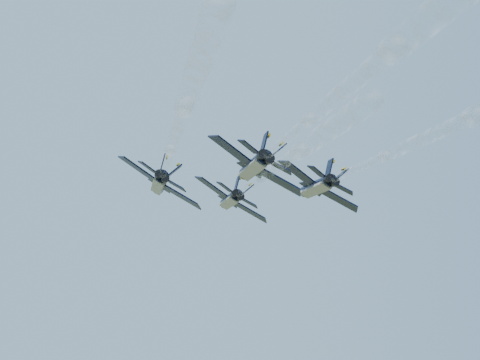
{
  "coord_description": "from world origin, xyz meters",
  "views": [
    {
      "loc": [
        -6.67,
        -92.73,
        83.69
      ],
      "look_at": [
        -2.09,
        -1.14,
        102.36
      ],
      "focal_mm": 50.0,
      "sensor_mm": 36.0,
      "label": 1
    }
  ],
  "objects_px": {
    "jet_right": "(316,187)",
    "jet_slot": "(254,167)",
    "jet_lead": "(230,200)",
    "jet_left": "(160,183)"
  },
  "relations": [
    {
      "from": "jet_right",
      "to": "jet_slot",
      "type": "height_order",
      "value": "same"
    },
    {
      "from": "jet_lead",
      "to": "jet_right",
      "type": "relative_size",
      "value": 1.0
    },
    {
      "from": "jet_lead",
      "to": "jet_slot",
      "type": "bearing_deg",
      "value": -92.64
    },
    {
      "from": "jet_slot",
      "to": "jet_lead",
      "type": "bearing_deg",
      "value": 87.36
    },
    {
      "from": "jet_left",
      "to": "jet_right",
      "type": "relative_size",
      "value": 1.0
    },
    {
      "from": "jet_right",
      "to": "jet_slot",
      "type": "distance_m",
      "value": 15.79
    },
    {
      "from": "jet_lead",
      "to": "jet_right",
      "type": "xyz_separation_m",
      "value": [
        11.62,
        -11.32,
        0.0
      ]
    },
    {
      "from": "jet_left",
      "to": "jet_slot",
      "type": "distance_m",
      "value": 16.33
    },
    {
      "from": "jet_lead",
      "to": "jet_left",
      "type": "height_order",
      "value": "same"
    },
    {
      "from": "jet_lead",
      "to": "jet_left",
      "type": "relative_size",
      "value": 1.0
    }
  ]
}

